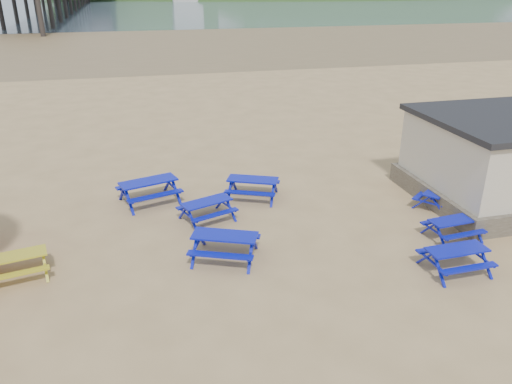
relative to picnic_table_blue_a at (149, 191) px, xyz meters
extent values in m
plane|color=tan|center=(2.83, -3.80, -0.43)|extent=(400.00, 400.00, 0.00)
plane|color=olive|center=(2.83, 51.20, -0.42)|extent=(400.00, 400.00, 0.00)
plane|color=#43535F|center=(2.83, 166.20, -0.42)|extent=(400.00, 400.00, 0.00)
cube|color=#0B1A99|center=(0.00, 0.00, 0.40)|extent=(2.17, 1.34, 0.06)
cube|color=#0B1A99|center=(-0.19, 0.65, 0.08)|extent=(2.02, 0.85, 0.06)
cube|color=#0B1A99|center=(0.19, -0.65, 0.08)|extent=(2.02, 0.85, 0.06)
cube|color=#0B1A99|center=(3.75, -0.55, 0.32)|extent=(1.98, 1.41, 0.05)
cube|color=#0B1A99|center=(4.00, 0.01, 0.04)|extent=(1.79, 0.99, 0.05)
cube|color=#0B1A99|center=(3.49, -1.11, 0.04)|extent=(1.79, 0.99, 0.05)
cube|color=#0B1A99|center=(9.98, -2.90, 0.21)|extent=(1.63, 1.43, 0.04)
cube|color=#0B1A99|center=(9.67, -2.48, -0.03)|extent=(1.39, 1.11, 0.04)
cube|color=#0B1A99|center=(10.30, -3.33, -0.03)|extent=(1.39, 1.11, 0.04)
cube|color=#0B1A99|center=(1.92, -4.61, 0.34)|extent=(2.01, 1.41, 0.05)
cube|color=#0B1A99|center=(2.16, -4.04, 0.04)|extent=(1.83, 0.98, 0.05)
cube|color=#0B1A99|center=(1.67, -5.19, 0.04)|extent=(1.83, 0.98, 0.05)
cube|color=#0B1A99|center=(8.01, -6.85, 0.26)|extent=(1.72, 0.70, 0.05)
cube|color=#0B1A99|center=(8.00, -6.28, 0.00)|extent=(1.71, 0.28, 0.05)
cube|color=#0B1A99|center=(8.03, -7.42, 0.00)|extent=(1.71, 0.28, 0.05)
cube|color=#0B1A99|center=(9.09, -5.15, 0.21)|extent=(1.62, 0.74, 0.04)
cube|color=#0B1A99|center=(9.05, -4.62, -0.03)|extent=(1.58, 0.35, 0.04)
cube|color=#0B1A99|center=(9.14, -5.67, -0.03)|extent=(1.58, 0.35, 0.04)
cube|color=gold|center=(-3.80, -4.19, 0.24)|extent=(1.73, 0.95, 0.05)
cube|color=gold|center=(-3.90, -3.66, -0.02)|extent=(1.65, 0.55, 0.05)
cube|color=gold|center=(-3.69, -4.72, -0.02)|extent=(1.65, 0.55, 0.05)
ellipsoid|color=#2D4C1E|center=(92.83, 226.20, -10.43)|extent=(264.00, 144.00, 108.00)
cube|color=#0B1A99|center=(1.81, -1.98, 0.26)|extent=(1.81, 1.19, 0.05)
cube|color=#0B1A99|center=(1.62, -1.45, 0.00)|extent=(1.67, 0.79, 0.05)
cube|color=#0B1A99|center=(2.00, -2.51, 0.00)|extent=(1.67, 0.79, 0.05)
camera|label=1|loc=(-0.31, -17.13, 7.15)|focal=35.00mm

